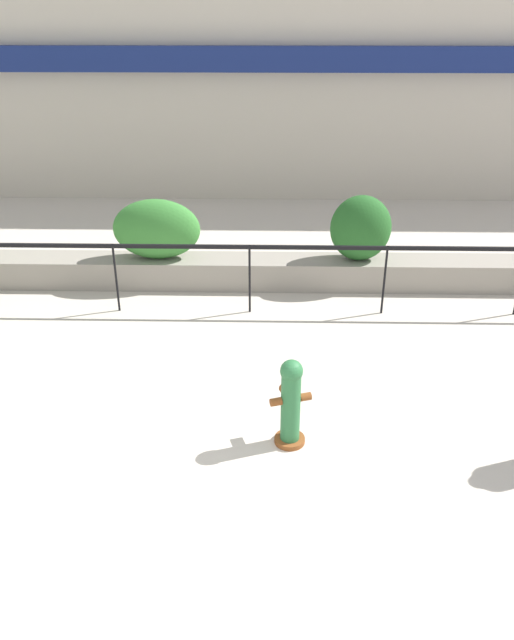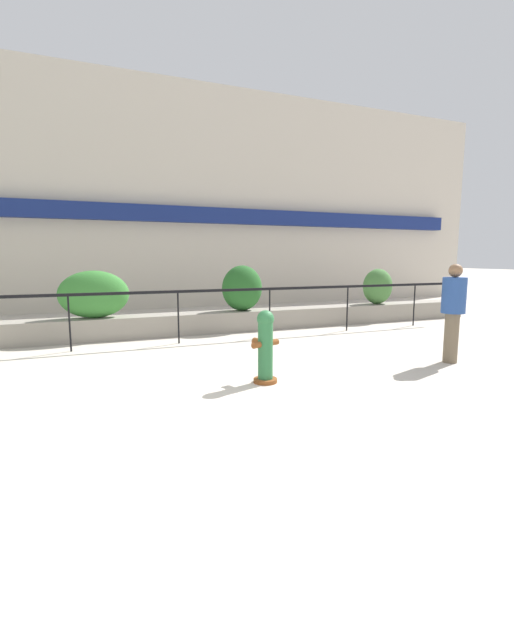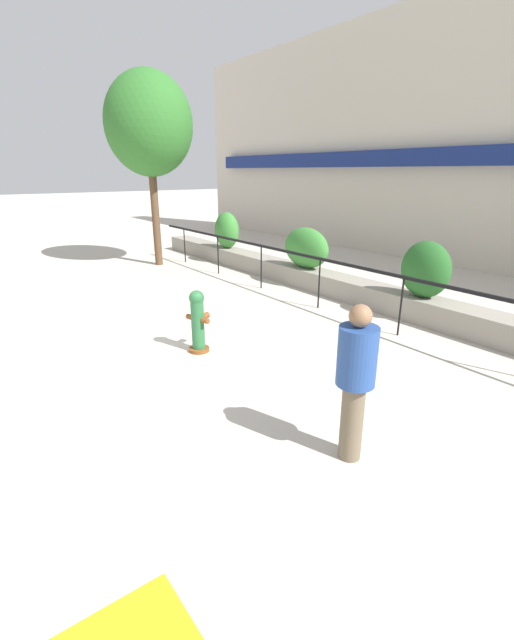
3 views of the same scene
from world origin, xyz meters
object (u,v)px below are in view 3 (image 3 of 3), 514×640
hedge_bush_0 (227,230)px  hedge_bush_1 (306,248)px  street_tree (149,125)px  fire_hydrant (198,321)px  hedge_bush_2 (426,269)px  pedestrian (356,374)px

hedge_bush_0 → hedge_bush_1: size_ratio=0.77×
hedge_bush_0 → street_tree: bearing=-118.8°
hedge_bush_0 → fire_hydrant: size_ratio=1.08×
fire_hydrant → street_tree: bearing=160.8°
hedge_bush_2 → hedge_bush_0: bearing=180.0°
hedge_bush_0 → pedestrian: bearing=-25.7°
hedge_bush_0 → fire_hydrant: (6.06, -4.49, -0.53)m
pedestrian → street_tree: bearing=166.2°
hedge_bush_0 → hedge_bush_2: 7.36m
hedge_bush_1 → pedestrian: (5.72, -4.60, -0.04)m
hedge_bush_0 → street_tree: 3.89m
hedge_bush_0 → hedge_bush_2: (7.36, 0.00, -0.01)m
hedge_bush_2 → street_tree: 9.25m
hedge_bush_0 → fire_hydrant: 7.56m
hedge_bush_1 → street_tree: 6.23m
hedge_bush_2 → hedge_bush_1: bearing=180.0°
hedge_bush_0 → hedge_bush_2: hedge_bush_0 is taller
fire_hydrant → street_tree: street_tree is taller
hedge_bush_2 → pedestrian: 5.10m
pedestrian → hedge_bush_1: bearing=141.2°
street_tree → pedestrian: street_tree is taller
hedge_bush_1 → pedestrian: 7.34m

